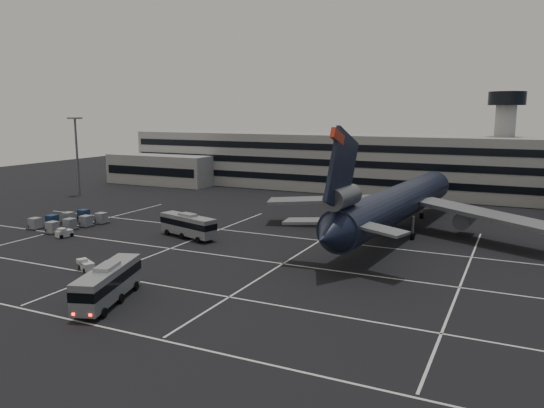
% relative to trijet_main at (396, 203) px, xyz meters
% --- Properties ---
extents(ground, '(260.00, 260.00, 0.00)m').
position_rel_trijet_main_xyz_m(ground, '(-21.67, -26.41, -5.25)').
color(ground, black).
rests_on(ground, ground).
extents(lane_markings, '(90.00, 55.62, 0.01)m').
position_rel_trijet_main_xyz_m(lane_markings, '(-20.72, -25.69, -5.24)').
color(lane_markings, silver).
rests_on(lane_markings, ground).
extents(terminal, '(125.00, 26.00, 24.00)m').
position_rel_trijet_main_xyz_m(terminal, '(-24.62, 44.73, 1.68)').
color(terminal, gray).
rests_on(terminal, ground).
extents(hills, '(352.00, 180.00, 44.00)m').
position_rel_trijet_main_xyz_m(hills, '(-3.68, 143.59, -17.32)').
color(hills, '#38332B').
rests_on(hills, ground).
extents(lightpole_left, '(2.40, 2.40, 18.28)m').
position_rel_trijet_main_xyz_m(lightpole_left, '(-76.67, 8.59, 6.57)').
color(lightpole_left, slate).
rests_on(lightpole_left, ground).
extents(trijet_main, '(47.29, 57.69, 18.08)m').
position_rel_trijet_main_xyz_m(trijet_main, '(0.00, 0.00, 0.00)').
color(trijet_main, black).
rests_on(trijet_main, ground).
extents(bus_near, '(6.13, 11.88, 4.10)m').
position_rel_trijet_main_xyz_m(bus_near, '(-20.19, -43.23, -3.00)').
color(bus_near, gray).
rests_on(bus_near, ground).
extents(bus_far, '(11.26, 5.59, 3.88)m').
position_rel_trijet_main_xyz_m(bus_far, '(-29.16, -15.65, -3.13)').
color(bus_far, gray).
rests_on(bus_far, ground).
extents(tug_a, '(1.98, 2.70, 1.56)m').
position_rel_trijet_main_xyz_m(tug_a, '(-47.12, -23.95, -4.56)').
color(tug_a, '#BCBBB7').
rests_on(tug_a, ground).
extents(tug_b, '(2.71, 2.30, 1.51)m').
position_rel_trijet_main_xyz_m(tug_b, '(-30.60, -35.75, -4.58)').
color(tug_b, '#BCBBB7').
rests_on(tug_b, ground).
extents(uld_cluster, '(9.27, 12.85, 1.93)m').
position_rel_trijet_main_xyz_m(uld_cluster, '(-52.61, -17.59, -4.30)').
color(uld_cluster, '#2D2D30').
rests_on(uld_cluster, ground).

